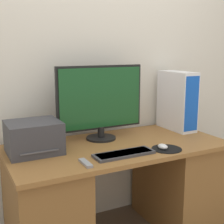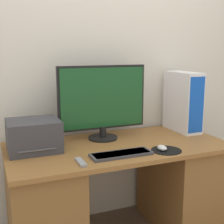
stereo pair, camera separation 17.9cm
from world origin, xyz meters
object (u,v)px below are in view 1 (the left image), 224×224
object	(u,v)px
monitor	(101,100)
keyboard	(124,154)
computer_tower	(177,101)
mouse	(163,146)
printer	(34,137)
remote_control	(86,163)

from	to	relation	value
monitor	keyboard	size ratio (longest dim) A/B	1.68
monitor	computer_tower	xyz separation A→B (m)	(0.70, -0.02, -0.05)
mouse	printer	distance (m)	0.86
remote_control	mouse	bearing A→B (deg)	1.97
printer	remote_control	world-z (taller)	printer
monitor	mouse	distance (m)	0.57
monitor	keyboard	bearing A→B (deg)	-93.52
monitor	printer	world-z (taller)	monitor
printer	remote_control	bearing A→B (deg)	-58.21
keyboard	printer	bearing A→B (deg)	147.69
computer_tower	remote_control	size ratio (longest dim) A/B	3.41
mouse	remote_control	distance (m)	0.57
computer_tower	remote_control	xyz separation A→B (m)	(-1.01, -0.42, -0.24)
mouse	printer	xyz separation A→B (m)	(-0.79, 0.33, 0.08)
monitor	mouse	xyz separation A→B (m)	(0.27, -0.42, -0.27)
keyboard	mouse	bearing A→B (deg)	-3.48
printer	remote_control	distance (m)	0.43
printer	computer_tower	bearing A→B (deg)	3.28
computer_tower	printer	size ratio (longest dim) A/B	1.43
mouse	remote_control	world-z (taller)	mouse
monitor	printer	bearing A→B (deg)	-170.38
keyboard	printer	size ratio (longest dim) A/B	1.18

